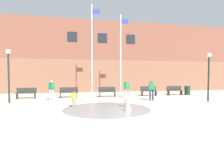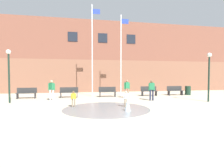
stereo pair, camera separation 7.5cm
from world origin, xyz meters
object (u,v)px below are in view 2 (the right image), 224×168
(park_bench_under_left_flagpole, at_px, (69,92))
(park_bench_far_right, at_px, (175,90))
(flagpole_right, at_px, (121,53))
(adult_near_bench, at_px, (152,89))
(park_bench_far_left, at_px, (27,93))
(park_bench_near_trashcan, at_px, (149,91))
(teen_by_trashcan, at_px, (52,89))
(flagpole_left, at_px, (92,48))
(child_running, at_px, (73,98))
(child_in_fountain, at_px, (126,98))
(trash_can, at_px, (188,90))
(adult_watching, at_px, (127,87))
(lamp_post_right_lane, at_px, (209,69))
(park_bench_center, at_px, (107,92))
(lamp_post_left_lane, at_px, (9,68))

(park_bench_under_left_flagpole, height_order, park_bench_far_right, same)
(flagpole_right, bearing_deg, adult_near_bench, -68.14)
(park_bench_under_left_flagpole, bearing_deg, flagpole_right, 6.88)
(park_bench_far_left, height_order, adult_near_bench, adult_near_bench)
(park_bench_near_trashcan, height_order, teen_by_trashcan, teen_by_trashcan)
(flagpole_left, bearing_deg, teen_by_trashcan, -145.24)
(park_bench_far_left, bearing_deg, adult_near_bench, -17.63)
(adult_near_bench, bearing_deg, park_bench_near_trashcan, -95.09)
(park_bench_near_trashcan, xyz_separation_m, child_running, (-7.00, -5.11, 0.10))
(child_in_fountain, distance_m, trash_can, 9.86)
(adult_near_bench, relative_size, flagpole_right, 0.20)
(adult_watching, xyz_separation_m, flagpole_left, (-2.80, 1.93, 3.58))
(park_bench_under_left_flagpole, height_order, adult_near_bench, adult_near_bench)
(park_bench_near_trashcan, bearing_deg, park_bench_far_left, -179.60)
(park_bench_under_left_flagpole, height_order, park_bench_near_trashcan, same)
(park_bench_near_trashcan, distance_m, adult_near_bench, 3.45)
(adult_watching, bearing_deg, child_in_fountain, -117.55)
(adult_watching, bearing_deg, flagpole_left, 134.11)
(teen_by_trashcan, bearing_deg, adult_watching, -132.07)
(teen_by_trashcan, height_order, lamp_post_right_lane, lamp_post_right_lane)
(adult_watching, distance_m, flagpole_right, 3.74)
(adult_near_bench, relative_size, adult_watching, 1.00)
(park_bench_center, height_order, lamp_post_right_lane, lamp_post_right_lane)
(teen_by_trashcan, distance_m, child_running, 3.78)
(park_bench_center, xyz_separation_m, adult_near_bench, (2.96, -3.15, 0.45))
(park_bench_under_left_flagpole, distance_m, child_in_fountain, 6.74)
(flagpole_left, bearing_deg, adult_watching, -34.59)
(lamp_post_right_lane, bearing_deg, adult_near_bench, 160.86)
(trash_can, bearing_deg, adult_watching, -168.27)
(park_bench_under_left_flagpole, xyz_separation_m, child_running, (0.54, -5.06, 0.10))
(park_bench_far_right, bearing_deg, flagpole_right, 174.58)
(flagpole_left, bearing_deg, trash_can, -3.12)
(park_bench_under_left_flagpole, height_order, lamp_post_left_lane, lamp_post_left_lane)
(park_bench_far_left, bearing_deg, lamp_post_left_lane, -99.84)
(park_bench_far_right, distance_m, child_in_fountain, 8.74)
(adult_near_bench, bearing_deg, park_bench_under_left_flagpole, -12.06)
(park_bench_near_trashcan, relative_size, trash_can, 1.78)
(trash_can, bearing_deg, flagpole_left, 176.88)
(park_bench_far_right, distance_m, lamp_post_left_lane, 14.61)
(adult_watching, height_order, lamp_post_left_lane, lamp_post_left_lane)
(adult_near_bench, relative_size, lamp_post_right_lane, 0.44)
(park_bench_far_right, distance_m, trash_can, 1.43)
(park_bench_center, relative_size, flagpole_right, 0.21)
(trash_can, bearing_deg, park_bench_center, -179.38)
(trash_can, bearing_deg, park_bench_far_left, -179.63)
(park_bench_far_left, bearing_deg, park_bench_under_left_flagpole, 0.50)
(teen_by_trashcan, bearing_deg, flagpole_right, -114.86)
(park_bench_far_right, distance_m, child_running, 11.03)
(flagpole_left, distance_m, lamp_post_right_lane, 9.87)
(trash_can, bearing_deg, adult_near_bench, -148.66)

